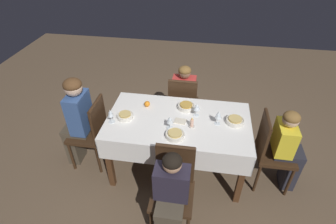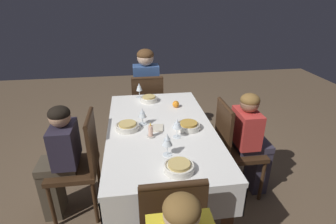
# 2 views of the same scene
# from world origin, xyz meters

# --- Properties ---
(ground_plane) EXTENTS (8.00, 8.00, 0.00)m
(ground_plane) POSITION_xyz_m (0.00, 0.00, 0.00)
(ground_plane) COLOR brown
(dining_table) EXTENTS (1.52, 0.86, 0.75)m
(dining_table) POSITION_xyz_m (0.00, 0.00, 0.66)
(dining_table) COLOR white
(dining_table) RESTS_ON ground_plane
(chair_west) EXTENTS (0.39, 0.39, 0.91)m
(chair_west) POSITION_xyz_m (-0.99, -0.04, 0.50)
(chair_west) COLOR #382314
(chair_west) RESTS_ON ground_plane
(chair_south) EXTENTS (0.39, 0.39, 0.91)m
(chair_south) POSITION_xyz_m (0.04, -0.66, 0.50)
(chair_south) COLOR #382314
(chair_south) RESTS_ON ground_plane
(chair_north) EXTENTS (0.39, 0.39, 0.91)m
(chair_north) POSITION_xyz_m (-0.02, 0.66, 0.50)
(chair_north) COLOR #382314
(chair_north) RESTS_ON ground_plane
(person_adult_denim) EXTENTS (0.34, 0.30, 1.17)m
(person_adult_denim) POSITION_xyz_m (-1.14, -0.04, 0.67)
(person_adult_denim) COLOR #4C4233
(person_adult_denim) RESTS_ON ground_plane
(person_child_dark) EXTENTS (0.30, 0.33, 1.00)m
(person_child_dark) POSITION_xyz_m (0.04, -0.82, 0.55)
(person_child_dark) COLOR #4C4233
(person_child_dark) RESTS_ON ground_plane
(person_child_red) EXTENTS (0.30, 0.33, 0.99)m
(person_child_red) POSITION_xyz_m (-0.02, 0.82, 0.55)
(person_child_red) COLOR #383342
(person_child_red) RESTS_ON ground_plane
(bowl_west) EXTENTS (0.17, 0.17, 0.06)m
(bowl_west) POSITION_xyz_m (-0.57, -0.05, 0.78)
(bowl_west) COLOR silver
(bowl_west) RESTS_ON dining_table
(wine_glass_west) EXTENTS (0.07, 0.07, 0.16)m
(wine_glass_west) POSITION_xyz_m (-0.69, -0.14, 0.86)
(wine_glass_west) COLOR white
(wine_glass_west) RESTS_ON dining_table
(bowl_east) EXTENTS (0.19, 0.19, 0.06)m
(bowl_east) POSITION_xyz_m (0.59, 0.05, 0.78)
(bowl_east) COLOR silver
(bowl_east) RESTS_ON dining_table
(wine_glass_east) EXTENTS (0.07, 0.07, 0.16)m
(wine_glass_east) POSITION_xyz_m (0.41, -0.00, 0.86)
(wine_glass_east) COLOR white
(wine_glass_east) RESTS_ON dining_table
(bowl_south) EXTENTS (0.19, 0.19, 0.06)m
(bowl_south) POSITION_xyz_m (0.00, -0.27, 0.78)
(bowl_south) COLOR silver
(bowl_south) RESTS_ON dining_table
(wine_glass_south) EXTENTS (0.07, 0.07, 0.15)m
(wine_glass_south) POSITION_xyz_m (-0.07, -0.14, 0.85)
(wine_glass_south) COLOR white
(wine_glass_south) RESTS_ON dining_table
(bowl_north) EXTENTS (0.19, 0.19, 0.06)m
(bowl_north) POSITION_xyz_m (0.06, 0.22, 0.78)
(bowl_north) COLOR silver
(bowl_north) RESTS_ON dining_table
(wine_glass_north) EXTENTS (0.07, 0.07, 0.15)m
(wine_glass_north) POSITION_xyz_m (0.18, 0.11, 0.86)
(wine_glass_north) COLOR white
(wine_glass_north) RESTS_ON dining_table
(candle_centerpiece) EXTENTS (0.06, 0.06, 0.12)m
(candle_centerpiece) POSITION_xyz_m (0.15, -0.09, 0.79)
(candle_centerpiece) COLOR beige
(candle_centerpiece) RESTS_ON dining_table
(orange_fruit) EXTENTS (0.06, 0.06, 0.06)m
(orange_fruit) POSITION_xyz_m (-0.38, 0.19, 0.78)
(orange_fruit) COLOR orange
(orange_fruit) RESTS_ON dining_table
(napkin_red_folded) EXTENTS (0.13, 0.10, 0.01)m
(napkin_red_folded) POSITION_xyz_m (0.02, -0.03, 0.75)
(napkin_red_folded) COLOR beige
(napkin_red_folded) RESTS_ON dining_table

